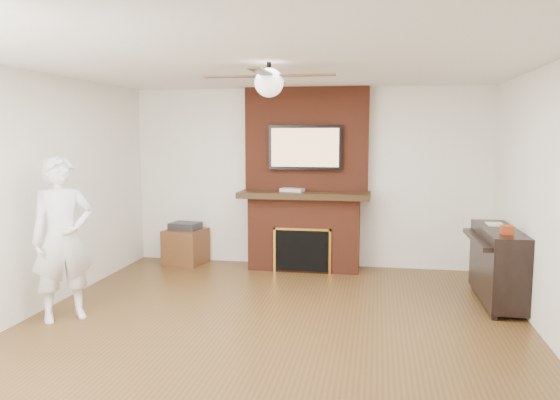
% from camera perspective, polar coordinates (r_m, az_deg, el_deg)
% --- Properties ---
extents(room_shell, '(5.36, 5.86, 2.86)m').
position_cam_1_polar(room_shell, '(5.01, -1.13, -0.12)').
color(room_shell, '#4F3417').
rests_on(room_shell, ground).
extents(fireplace, '(1.78, 0.64, 2.50)m').
position_cam_1_polar(fireplace, '(7.54, 2.66, 0.31)').
color(fireplace, maroon).
rests_on(fireplace, ground).
extents(tv, '(1.00, 0.08, 0.60)m').
position_cam_1_polar(tv, '(7.45, 2.64, 5.51)').
color(tv, black).
rests_on(tv, fireplace).
extents(ceiling_fan, '(1.21, 1.21, 0.31)m').
position_cam_1_polar(ceiling_fan, '(5.00, -1.16, 12.29)').
color(ceiling_fan, black).
rests_on(ceiling_fan, room_shell).
extents(person, '(0.72, 0.71, 1.65)m').
position_cam_1_polar(person, '(5.86, -21.76, -3.78)').
color(person, white).
rests_on(person, ground).
extents(side_table, '(0.60, 0.60, 0.60)m').
position_cam_1_polar(side_table, '(8.00, -9.83, -4.63)').
color(side_table, '#5B321A').
rests_on(side_table, ground).
extents(piano, '(0.49, 1.29, 0.93)m').
position_cam_1_polar(piano, '(6.50, 21.75, -6.16)').
color(piano, black).
rests_on(piano, ground).
extents(cable_box, '(0.34, 0.24, 0.04)m').
position_cam_1_polar(cable_box, '(7.46, 1.30, 1.06)').
color(cable_box, silver).
rests_on(cable_box, fireplace).
extents(candle_green, '(0.07, 0.07, 0.08)m').
position_cam_1_polar(candle_green, '(7.55, 2.15, -7.04)').
color(candle_green, '#4D8133').
rests_on(candle_green, ground).
extents(candle_cream, '(0.08, 0.08, 0.10)m').
position_cam_1_polar(candle_cream, '(7.46, 2.47, -7.14)').
color(candle_cream, beige).
rests_on(candle_cream, ground).
extents(candle_blue, '(0.06, 0.06, 0.09)m').
position_cam_1_polar(candle_blue, '(7.52, 4.02, -7.08)').
color(candle_blue, teal).
rests_on(candle_blue, ground).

